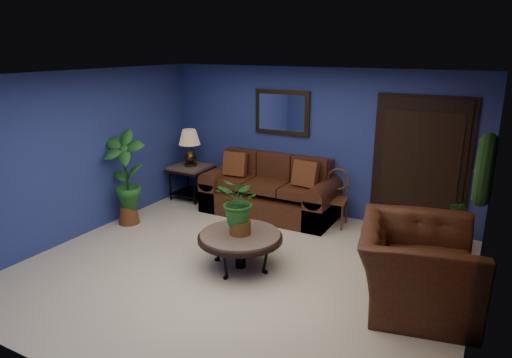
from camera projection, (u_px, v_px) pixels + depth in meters
The scene contains 18 objects.
floor at pixel (241, 269), 6.02m from camera, with size 5.50×5.50×0.00m, color beige.
wall_back at pixel (314, 142), 7.77m from camera, with size 5.50×0.04×2.50m, color navy.
wall_left at pixel (84, 154), 6.93m from camera, with size 0.04×5.00×2.50m, color navy.
wall_right_brick at pixel (485, 217), 4.40m from camera, with size 0.04×5.00×2.50m, color brown.
ceiling at pixel (239, 76), 5.31m from camera, with size 5.50×5.00×0.02m, color silver.
crown_molding at pixel (500, 93), 4.08m from camera, with size 0.03×5.00×0.14m, color white.
wall_mirror at pixel (282, 113), 7.88m from camera, with size 1.02×0.06×0.77m, color #463014.
closet_door at pixel (420, 166), 7.00m from camera, with size 1.44×0.06×2.18m, color black.
wreath at pixel (485, 170), 4.35m from camera, with size 0.72×0.72×0.16m, color black.
sofa at pixel (271, 194), 7.96m from camera, with size 2.30×0.99×1.03m.
coffee_table at pixel (240, 238), 5.96m from camera, with size 1.12×1.12×0.48m.
end_table at pixel (191, 173), 8.66m from camera, with size 0.71×0.71×0.65m.
table_lamp at pixel (190, 143), 8.49m from camera, with size 0.40×0.40×0.67m.
side_chair at pixel (336, 194), 7.40m from camera, with size 0.43×0.43×0.92m.
armchair at pixel (417, 266), 5.09m from camera, with size 1.44×1.25×0.93m, color #492515.
coffee_plant at pixel (240, 203), 5.83m from camera, with size 0.67×0.62×0.76m.
floor_plant at pixel (453, 225), 6.48m from camera, with size 0.36×0.31×0.76m.
tall_plant at pixel (125, 174), 7.34m from camera, with size 0.80×0.65×1.56m.
Camera 1 is at (2.77, -4.68, 2.84)m, focal length 32.00 mm.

